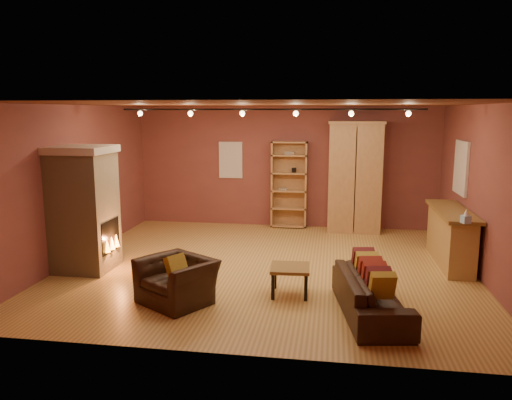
% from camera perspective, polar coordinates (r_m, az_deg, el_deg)
% --- Properties ---
extents(floor, '(7.00, 7.00, 0.00)m').
position_cam_1_polar(floor, '(8.83, 1.23, -7.61)').
color(floor, '#AD803D').
rests_on(floor, ground).
extents(ceiling, '(7.00, 7.00, 0.00)m').
position_cam_1_polar(ceiling, '(8.41, 1.30, 10.87)').
color(ceiling, brown).
rests_on(ceiling, back_wall).
extents(back_wall, '(7.00, 0.02, 2.80)m').
position_cam_1_polar(back_wall, '(11.71, 3.37, 3.77)').
color(back_wall, brown).
rests_on(back_wall, floor).
extents(left_wall, '(0.02, 6.50, 2.80)m').
position_cam_1_polar(left_wall, '(9.61, -19.90, 1.81)').
color(left_wall, brown).
rests_on(left_wall, floor).
extents(right_wall, '(0.02, 6.50, 2.80)m').
position_cam_1_polar(right_wall, '(8.77, 24.57, 0.75)').
color(right_wall, brown).
rests_on(right_wall, floor).
extents(fireplace, '(1.01, 0.98, 2.12)m').
position_cam_1_polar(fireplace, '(8.93, -19.02, -0.95)').
color(fireplace, tan).
rests_on(fireplace, floor).
extents(back_window, '(0.56, 0.04, 0.86)m').
position_cam_1_polar(back_window, '(11.87, -2.91, 4.59)').
color(back_window, silver).
rests_on(back_window, back_wall).
extents(bookcase, '(0.82, 0.32, 2.01)m').
position_cam_1_polar(bookcase, '(11.65, 3.83, 1.86)').
color(bookcase, tan).
rests_on(bookcase, floor).
extents(armoire, '(1.22, 0.69, 2.48)m').
position_cam_1_polar(armoire, '(11.38, 11.22, 2.61)').
color(armoire, tan).
rests_on(armoire, floor).
extents(bar_counter, '(0.56, 2.06, 0.99)m').
position_cam_1_polar(bar_counter, '(9.52, 21.33, -3.86)').
color(bar_counter, tan).
rests_on(bar_counter, floor).
extents(tissue_box, '(0.14, 0.14, 0.21)m').
position_cam_1_polar(tissue_box, '(8.33, 22.86, -1.85)').
color(tissue_box, '#90BBE7').
rests_on(tissue_box, bar_counter).
extents(right_window, '(0.05, 0.90, 1.00)m').
position_cam_1_polar(right_window, '(10.08, 22.39, 3.44)').
color(right_window, silver).
rests_on(right_window, right_wall).
extents(loveseat, '(0.84, 1.95, 0.78)m').
position_cam_1_polar(loveseat, '(6.90, 13.02, -9.59)').
color(loveseat, black).
rests_on(loveseat, floor).
extents(armchair, '(1.16, 1.06, 0.85)m').
position_cam_1_polar(armchair, '(7.21, -9.05, -8.28)').
color(armchair, black).
rests_on(armchair, floor).
extents(coffee_table, '(0.60, 0.60, 0.43)m').
position_cam_1_polar(coffee_table, '(7.45, 3.91, -8.05)').
color(coffee_table, olive).
rests_on(coffee_table, floor).
extents(track_rail, '(5.20, 0.09, 0.13)m').
position_cam_1_polar(track_rail, '(8.61, 1.48, 10.10)').
color(track_rail, black).
rests_on(track_rail, ceiling).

